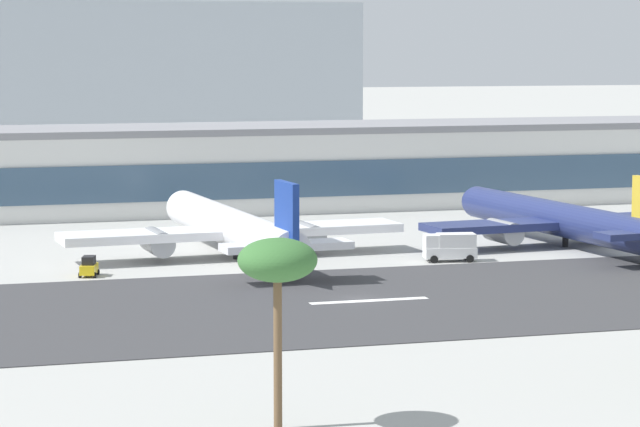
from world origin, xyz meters
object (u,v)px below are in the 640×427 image
distant_hotel_block (113,75)px  airliner_gold_tail_gate_1 (564,221)px  service_baggage_tug_1 (89,267)px  palm_tree_2 (277,264)px  airliner_navy_tail_gate_0 (236,230)px  terminal_building (285,166)px  service_box_truck_0 (450,246)px

distant_hotel_block → airliner_gold_tail_gate_1: 195.24m
airliner_gold_tail_gate_1 → service_baggage_tug_1: airliner_gold_tail_gate_1 is taller
palm_tree_2 → airliner_navy_tail_gate_0: bearing=79.1°
distant_hotel_block → airliner_navy_tail_gate_0: distant_hotel_block is taller
airliner_navy_tail_gate_0 → airliner_gold_tail_gate_1: airliner_navy_tail_gate_0 is taller
terminal_building → service_baggage_tug_1: size_ratio=49.26×
palm_tree_2 → terminal_building: bearing=74.9°
airliner_navy_tail_gate_0 → palm_tree_2: bearing=165.5°
terminal_building → airliner_navy_tail_gate_0: 54.50m
service_box_truck_0 → airliner_gold_tail_gate_1: bearing=-148.0°
terminal_building → service_box_truck_0: (3.83, -59.86, -4.60)m
terminal_building → distant_hotel_block: 141.00m
distant_hotel_block → service_baggage_tug_1: distant_hotel_block is taller
airliner_gold_tail_gate_1 → service_box_truck_0: airliner_gold_tail_gate_1 is taller
distant_hotel_block → palm_tree_2: (-27.77, -265.89, -6.80)m
terminal_building → palm_tree_2: (-33.83, -125.47, 4.49)m
service_baggage_tug_1 → palm_tree_2: palm_tree_2 is taller
service_box_truck_0 → palm_tree_2: 76.20m
airliner_gold_tail_gate_1 → service_box_truck_0: size_ratio=7.71×
airliner_gold_tail_gate_1 → service_baggage_tug_1: (-59.60, -6.77, -2.20)m
distant_hotel_block → service_box_truck_0: distant_hotel_block is taller
airliner_navy_tail_gate_0 → airliner_gold_tail_gate_1: 41.47m
distant_hotel_block → terminal_building: bearing=-87.5°
distant_hotel_block → service_baggage_tug_1: bearing=-99.0°
terminal_building → service_box_truck_0: bearing=-86.3°
terminal_building → airliner_gold_tail_gate_1: size_ratio=3.57×
palm_tree_2 → distant_hotel_block: bearing=84.0°
distant_hotel_block → palm_tree_2: distant_hotel_block is taller
service_box_truck_0 → service_baggage_tug_1: bearing=8.2°
distant_hotel_block → service_baggage_tug_1: 202.62m
service_baggage_tug_1 → airliner_gold_tail_gate_1: bearing=-67.3°
service_baggage_tug_1 → distant_hotel_block: bearing=7.2°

